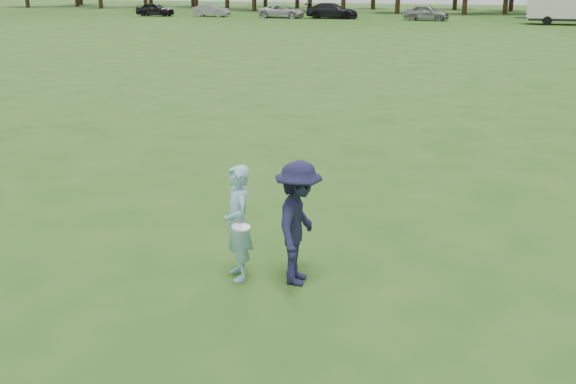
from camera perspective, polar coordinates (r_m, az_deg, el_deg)
name	(u,v)px	position (r m, az deg, el deg)	size (l,w,h in m)	color
ground	(272,266)	(10.86, -1.33, -6.32)	(200.00, 200.00, 0.00)	#255016
thrower	(238,223)	(10.18, -4.28, -2.63)	(0.65, 0.43, 1.79)	#8CC3D9
defender	(298,223)	(9.99, 0.89, -2.66)	(1.23, 0.70, 1.90)	#1A1B3B
car_a	(155,9)	(78.31, -11.18, 14.92)	(1.68, 4.17, 1.42)	black
car_b	(211,10)	(76.47, -6.51, 15.04)	(1.42, 4.06, 1.34)	gray
car_c	(282,11)	(73.61, -0.51, 15.04)	(2.24, 4.86, 1.35)	silver
car_d	(332,11)	(72.78, 3.75, 15.06)	(2.20, 5.41, 1.57)	black
car_e	(427,13)	(70.92, 11.65, 14.65)	(1.80, 4.48, 1.53)	gray
disc_in_play	(241,227)	(9.83, -4.01, -3.00)	(0.33, 0.33, 0.07)	white
cargo_trailer	(574,5)	(68.49, 23.06, 14.37)	(9.00, 2.75, 3.20)	white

